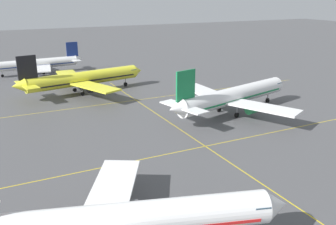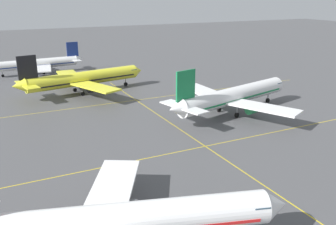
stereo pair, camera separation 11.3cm
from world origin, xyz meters
name	(u,v)px [view 2 (the right image)]	position (x,y,z in m)	size (l,w,h in m)	color
airliner_front_gate	(119,221)	(-24.34, 11.99, 4.07)	(37.60, 32.09, 11.91)	white
airliner_second_row	(233,96)	(16.45, 47.69, 4.28)	(39.93, 33.96, 12.54)	white
airliner_third_row	(83,79)	(-10.79, 82.69, 4.20)	(39.49, 33.63, 12.31)	yellow
airliner_far_left_stand	(38,64)	(-18.55, 116.85, 3.58)	(33.70, 29.02, 10.48)	white
taxiway_markings	(205,146)	(0.00, 33.36, 0.00)	(110.39, 116.68, 0.01)	yellow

